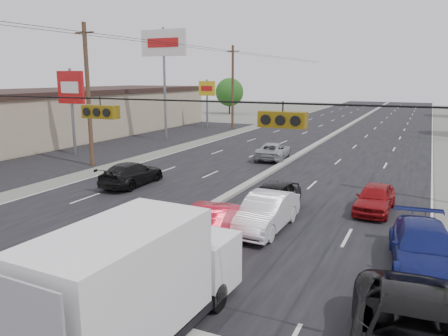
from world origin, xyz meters
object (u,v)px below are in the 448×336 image
at_px(tan_sedan, 86,317).
at_px(queue_car_a, 272,198).
at_px(pole_sign_far, 207,92).
at_px(oncoming_far, 273,151).
at_px(box_truck, 139,282).
at_px(oncoming_near, 132,174).
at_px(utility_pole_left_c, 233,87).
at_px(utility_pole_left_b, 88,95).
at_px(queue_car_b, 266,213).
at_px(red_sedan, 208,228).
at_px(tree_left_far, 230,92).
at_px(pole_sign_billboard, 164,50).
at_px(queue_car_d, 424,249).
at_px(pole_sign_mid, 71,92).
at_px(queue_car_e, 375,198).

height_order(tan_sedan, queue_car_a, tan_sedan).
height_order(pole_sign_far, oncoming_far, pole_sign_far).
xyz_separation_m(box_truck, oncoming_near, (-9.84, 12.79, -0.92)).
bearing_deg(queue_car_a, oncoming_near, 173.20).
bearing_deg(utility_pole_left_c, oncoming_near, -77.81).
bearing_deg(tan_sedan, utility_pole_left_b, 134.79).
height_order(utility_pole_left_c, oncoming_near, utility_pole_left_c).
relative_size(utility_pole_left_c, tan_sedan, 1.87).
xyz_separation_m(tan_sedan, queue_car_b, (1.10, 9.51, -0.02)).
bearing_deg(red_sedan, queue_car_b, 55.82).
relative_size(box_truck, red_sedan, 1.40).
bearing_deg(box_truck, tan_sedan, -147.93).
height_order(tree_left_far, queue_car_a, tree_left_far).
relative_size(pole_sign_billboard, queue_car_d, 2.15).
bearing_deg(oncoming_far, red_sedan, 94.30).
height_order(queue_car_a, queue_car_d, queue_car_d).
bearing_deg(utility_pole_left_b, pole_sign_billboard, 98.75).
bearing_deg(tree_left_far, red_sedan, -66.35).
bearing_deg(oncoming_far, tree_left_far, -67.73).
relative_size(pole_sign_billboard, box_truck, 1.75).
relative_size(red_sedan, queue_car_b, 0.98).
bearing_deg(oncoming_far, utility_pole_left_c, -63.78).
bearing_deg(pole_sign_billboard, oncoming_near, -63.73).
relative_size(utility_pole_left_c, oncoming_near, 2.10).
relative_size(pole_sign_mid, queue_car_a, 1.61).
distance_m(pole_sign_mid, red_sedan, 23.60).
bearing_deg(pole_sign_billboard, utility_pole_left_b, -81.25).
bearing_deg(red_sedan, queue_car_d, 2.34).
bearing_deg(queue_car_d, pole_sign_far, 120.43).
xyz_separation_m(box_truck, queue_car_e, (3.87, 13.43, -0.94)).
bearing_deg(pole_sign_billboard, pole_sign_far, 97.13).
distance_m(tree_left_far, queue_car_a, 56.11).
relative_size(red_sedan, queue_car_e, 1.14).
distance_m(utility_pole_left_b, pole_sign_far, 25.25).
bearing_deg(queue_car_e, utility_pole_left_c, 127.99).
bearing_deg(pole_sign_far, utility_pole_left_c, 0.00).
relative_size(pole_sign_far, oncoming_far, 1.27).
height_order(box_truck, oncoming_near, box_truck).
bearing_deg(queue_car_d, oncoming_near, 154.78).
bearing_deg(queue_car_a, utility_pole_left_b, 164.58).
bearing_deg(pole_sign_mid, queue_car_e, -13.60).
distance_m(utility_pole_left_b, oncoming_near, 8.37).
height_order(pole_sign_billboard, oncoming_near, pole_sign_billboard).
bearing_deg(utility_pole_left_c, tan_sedan, -70.45).
bearing_deg(pole_sign_billboard, queue_car_a, -46.03).
bearing_deg(box_truck, utility_pole_left_b, 136.34).
height_order(pole_sign_far, queue_car_b, pole_sign_far).
relative_size(pole_sign_mid, queue_car_d, 1.37).
bearing_deg(queue_car_b, red_sedan, -116.19).
xyz_separation_m(tan_sedan, oncoming_near, (-8.74, 13.42, -0.09)).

